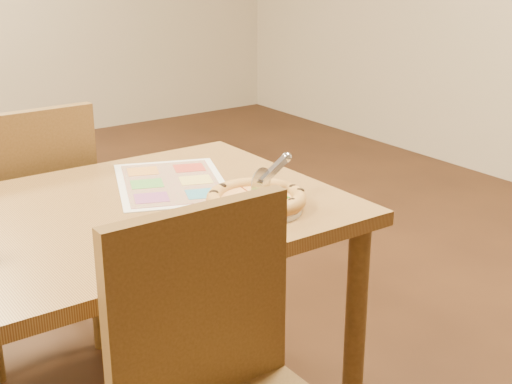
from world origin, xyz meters
TOP-DOWN VIEW (x-y plane):
  - dining_table at (0.00, 0.00)m, footprint 1.30×0.85m
  - chair_near at (0.00, -0.60)m, footprint 0.42×0.42m
  - chair_far at (-0.00, 0.60)m, footprint 0.42×0.42m
  - plate at (0.36, -0.21)m, footprint 0.31×0.31m
  - pizza at (0.37, -0.20)m, footprint 0.27×0.27m
  - pizza_cutter at (0.41, -0.19)m, footprint 0.16×0.06m
  - menu at (0.28, 0.12)m, footprint 0.44×0.51m

SIDE VIEW (x-z plane):
  - chair_near at x=0.00m, z-range 0.33..0.80m
  - chair_far at x=0.00m, z-range 0.33..0.80m
  - dining_table at x=0.00m, z-range 0.27..0.99m
  - menu at x=0.28m, z-range 0.72..0.72m
  - plate at x=0.36m, z-range 0.72..0.73m
  - pizza at x=0.37m, z-range 0.73..0.77m
  - pizza_cutter at x=0.41m, z-range 0.76..0.85m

